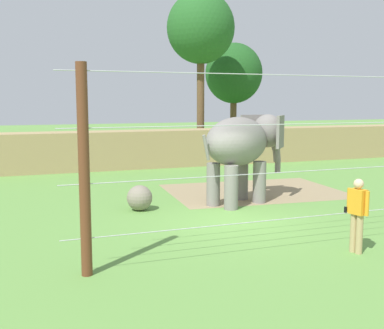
# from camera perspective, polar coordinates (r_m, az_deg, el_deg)

# --- Properties ---
(ground_plane) EXTENTS (120.00, 120.00, 0.00)m
(ground_plane) POSITION_cam_1_polar(r_m,az_deg,el_deg) (13.66, 5.40, -6.76)
(ground_plane) COLOR #609342
(dirt_patch) EXTENTS (6.70, 5.15, 0.01)m
(dirt_patch) POSITION_cam_1_polar(r_m,az_deg,el_deg) (18.29, 7.36, -3.12)
(dirt_patch) COLOR #937F5B
(dirt_patch) RESTS_ON ground
(embankment_wall) EXTENTS (36.00, 1.80, 1.87)m
(embankment_wall) POSITION_cam_1_polar(r_m,az_deg,el_deg) (24.66, -6.78, 1.82)
(embankment_wall) COLOR tan
(embankment_wall) RESTS_ON ground
(elephant) EXTENTS (3.67, 2.49, 2.91)m
(elephant) POSITION_cam_1_polar(r_m,az_deg,el_deg) (15.89, 6.06, 2.30)
(elephant) COLOR gray
(elephant) RESTS_ON ground
(enrichment_ball) EXTENTS (0.79, 0.79, 0.79)m
(enrichment_ball) POSITION_cam_1_polar(r_m,az_deg,el_deg) (14.99, -6.21, -3.94)
(enrichment_ball) COLOR gray
(enrichment_ball) RESTS_ON ground
(cable_fence) EXTENTS (10.13, 0.21, 4.08)m
(cable_fence) POSITION_cam_1_polar(r_m,az_deg,el_deg) (10.92, 11.82, 0.48)
(cable_fence) COLOR brown
(cable_fence) RESTS_ON ground
(zookeeper) EXTENTS (0.30, 0.58, 1.67)m
(zookeeper) POSITION_cam_1_polar(r_m,az_deg,el_deg) (11.29, 18.95, -5.34)
(zookeeper) COLOR tan
(zookeeper) RESTS_ON ground
(tree_far_left) EXTENTS (3.88, 3.88, 7.28)m
(tree_far_left) POSITION_cam_1_polar(r_m,az_deg,el_deg) (33.55, 4.96, 10.63)
(tree_far_left) COLOR brown
(tree_far_left) RESTS_ON ground
(tree_left_of_centre) EXTENTS (3.94, 3.94, 9.64)m
(tree_left_of_centre) POSITION_cam_1_polar(r_m,az_deg,el_deg) (29.02, 1.04, 15.70)
(tree_left_of_centre) COLOR brown
(tree_left_of_centre) RESTS_ON ground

